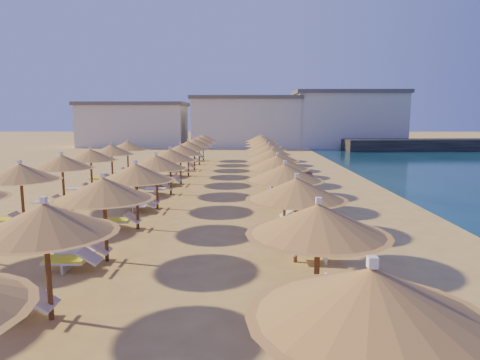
{
  "coord_description": "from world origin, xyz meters",
  "views": [
    {
      "loc": [
        1.34,
        -17.04,
        4.43
      ],
      "look_at": [
        1.08,
        4.0,
        1.3
      ],
      "focal_mm": 32.0,
      "sensor_mm": 36.0,
      "label": 1
    }
  ],
  "objects_px": {
    "parasol_row_east": "(275,159)",
    "beachgoer_a": "(314,213)",
    "jetty": "(458,145)",
    "beachgoer_c": "(277,183)",
    "beachgoer_b": "(308,191)",
    "parasol_row_west": "(164,159)"
  },
  "relations": [
    {
      "from": "beachgoer_b",
      "to": "beachgoer_a",
      "type": "bearing_deg",
      "value": -24.76
    },
    {
      "from": "jetty",
      "to": "beachgoer_c",
      "type": "height_order",
      "value": "beachgoer_c"
    },
    {
      "from": "parasol_row_east",
      "to": "beachgoer_a",
      "type": "xyz_separation_m",
      "value": [
        1.06,
        -6.28,
        -1.43
      ]
    },
    {
      "from": "beachgoer_b",
      "to": "jetty",
      "type": "bearing_deg",
      "value": 126.51
    },
    {
      "from": "parasol_row_west",
      "to": "parasol_row_east",
      "type": "bearing_deg",
      "value": 0.0
    },
    {
      "from": "parasol_row_east",
      "to": "parasol_row_west",
      "type": "relative_size",
      "value": 1.0
    },
    {
      "from": "beachgoer_b",
      "to": "beachgoer_a",
      "type": "distance_m",
      "value": 4.16
    },
    {
      "from": "parasol_row_east",
      "to": "beachgoer_b",
      "type": "bearing_deg",
      "value": -55.44
    },
    {
      "from": "jetty",
      "to": "parasol_row_west",
      "type": "distance_m",
      "value": 47.1
    },
    {
      "from": "parasol_row_east",
      "to": "beachgoer_a",
      "type": "distance_m",
      "value": 6.52
    },
    {
      "from": "jetty",
      "to": "beachgoer_b",
      "type": "distance_m",
      "value": 44.17
    },
    {
      "from": "beachgoer_b",
      "to": "beachgoer_a",
      "type": "xyz_separation_m",
      "value": [
        -0.41,
        -4.14,
        -0.12
      ]
    },
    {
      "from": "parasol_row_east",
      "to": "beachgoer_c",
      "type": "xyz_separation_m",
      "value": [
        0.24,
        1.29,
        -1.47
      ]
    },
    {
      "from": "jetty",
      "to": "beachgoer_c",
      "type": "bearing_deg",
      "value": -132.29
    },
    {
      "from": "beachgoer_c",
      "to": "beachgoer_b",
      "type": "xyz_separation_m",
      "value": [
        1.23,
        -3.42,
        0.16
      ]
    },
    {
      "from": "jetty",
      "to": "beachgoer_b",
      "type": "relative_size",
      "value": 16.25
    },
    {
      "from": "beachgoer_a",
      "to": "parasol_row_east",
      "type": "bearing_deg",
      "value": 172.54
    },
    {
      "from": "parasol_row_west",
      "to": "beachgoer_a",
      "type": "distance_m",
      "value": 9.42
    },
    {
      "from": "beachgoer_b",
      "to": "beachgoer_a",
      "type": "relative_size",
      "value": 1.15
    },
    {
      "from": "parasol_row_west",
      "to": "beachgoer_a",
      "type": "height_order",
      "value": "parasol_row_west"
    },
    {
      "from": "parasol_row_east",
      "to": "jetty",
      "type": "bearing_deg",
      "value": 52.43
    },
    {
      "from": "parasol_row_west",
      "to": "jetty",
      "type": "bearing_deg",
      "value": 46.82
    }
  ]
}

